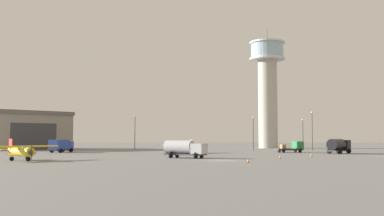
{
  "coord_description": "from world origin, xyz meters",
  "views": [
    {
      "loc": [
        -3.64,
        -64.49,
        3.47
      ],
      "look_at": [
        -4.6,
        20.45,
        9.11
      ],
      "focal_mm": 40.67,
      "sensor_mm": 36.0,
      "label": 1
    }
  ],
  "objects": [
    {
      "name": "ground_plane",
      "position": [
        0.0,
        0.0,
        0.0
      ],
      "size": [
        400.0,
        400.0,
        0.0
      ],
      "primitive_type": "plane",
      "color": "slate"
    },
    {
      "name": "traffic_cone_near_left",
      "position": [
        3.27,
        -5.58,
        0.28
      ],
      "size": [
        0.36,
        0.36,
        0.57
      ],
      "color": "black",
      "rests_on": "ground_plane"
    },
    {
      "name": "airplane_yellow",
      "position": [
        -29.37,
        -1.3,
        1.48
      ],
      "size": [
        8.64,
        8.74,
        3.17
      ],
      "rotation": [
        0.0,
        0.0,
        5.5
      ],
      "color": "gold",
      "rests_on": "ground_plane"
    },
    {
      "name": "truck_flatbed_green",
      "position": [
        17.56,
        32.02,
        1.2
      ],
      "size": [
        6.51,
        4.19,
        2.45
      ],
      "rotation": [
        0.0,
        0.0,
        0.29
      ],
      "color": "#38383D",
      "rests_on": "ground_plane"
    },
    {
      "name": "truck_fuel_tanker_black",
      "position": [
        25.64,
        25.9,
        1.71
      ],
      "size": [
        6.23,
        6.58,
        3.04
      ],
      "rotation": [
        0.0,
        0.0,
        0.84
      ],
      "color": "#38383D",
      "rests_on": "ground_plane"
    },
    {
      "name": "light_post_north",
      "position": [
        10.3,
        43.22,
        5.07
      ],
      "size": [
        0.44,
        0.44,
        8.48
      ],
      "color": "#38383D",
      "rests_on": "ground_plane"
    },
    {
      "name": "hangar",
      "position": [
        -52.81,
        55.79,
        5.22
      ],
      "size": [
        30.03,
        29.9,
        10.4
      ],
      "rotation": [
        0.0,
        0.0,
        -0.81
      ],
      "color": "gray",
      "rests_on": "ground_plane"
    },
    {
      "name": "light_post_east",
      "position": [
        -20.67,
        54.67,
        5.53
      ],
      "size": [
        0.44,
        0.44,
        9.37
      ],
      "color": "#38383D",
      "rests_on": "ground_plane"
    },
    {
      "name": "truck_fuel_tanker_silver",
      "position": [
        -5.7,
        6.84,
        1.61
      ],
      "size": [
        7.31,
        5.27,
        2.9
      ],
      "rotation": [
        0.0,
        0.0,
        5.8
      ],
      "color": "#38383D",
      "rests_on": "ground_plane"
    },
    {
      "name": "light_post_centre",
      "position": [
        23.33,
        46.37,
        4.83
      ],
      "size": [
        0.44,
        0.44,
        8.04
      ],
      "color": "#38383D",
      "rests_on": "ground_plane"
    },
    {
      "name": "light_post_west",
      "position": [
        25.08,
        44.02,
        5.74
      ],
      "size": [
        0.44,
        0.44,
        9.78
      ],
      "color": "#38383D",
      "rests_on": "ground_plane"
    },
    {
      "name": "traffic_cone_near_right",
      "position": [
        16.14,
        11.12,
        0.34
      ],
      "size": [
        0.36,
        0.36,
        0.7
      ],
      "color": "black",
      "rests_on": "ground_plane"
    },
    {
      "name": "control_tower",
      "position": [
        18.33,
        69.76,
        20.05
      ],
      "size": [
        10.9,
        10.9,
        37.01
      ],
      "color": "#B2AD9E",
      "rests_on": "ground_plane"
    },
    {
      "name": "traffic_cone_mid_apron",
      "position": [
        9.49,
        4.71,
        0.29
      ],
      "size": [
        0.36,
        0.36,
        0.59
      ],
      "color": "black",
      "rests_on": "ground_plane"
    },
    {
      "name": "airplane_teal",
      "position": [
        -6.43,
        29.35,
        1.34
      ],
      "size": [
        9.02,
        7.32,
        2.88
      ],
      "rotation": [
        0.0,
        0.0,
        2.12
      ],
      "color": "teal",
      "rests_on": "ground_plane"
    },
    {
      "name": "truck_box_blue",
      "position": [
        -33.95,
        32.15,
        1.6
      ],
      "size": [
        4.07,
        7.33,
        2.85
      ],
      "rotation": [
        0.0,
        0.0,
        1.35
      ],
      "color": "#38383D",
      "rests_on": "ground_plane"
    }
  ]
}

